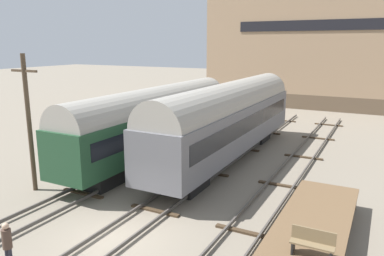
# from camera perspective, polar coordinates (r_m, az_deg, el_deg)

# --- Properties ---
(ground_plane) EXTENTS (200.00, 200.00, 0.00)m
(ground_plane) POSITION_cam_1_polar(r_m,az_deg,el_deg) (16.06, -11.80, -16.40)
(ground_plane) COLOR slate
(track_left) EXTENTS (2.60, 60.00, 0.26)m
(track_left) POSITION_cam_1_polar(r_m,az_deg,el_deg) (18.92, -22.66, -12.02)
(track_left) COLOR #4C4742
(track_left) RESTS_ON ground
(track_middle) EXTENTS (2.60, 60.00, 0.26)m
(track_middle) POSITION_cam_1_polar(r_m,az_deg,el_deg) (15.99, -11.83, -15.95)
(track_middle) COLOR #4C4742
(track_middle) RESTS_ON ground
(train_car_green) EXTENTS (2.87, 17.11, 4.95)m
(train_car_green) POSITION_cam_1_polar(r_m,az_deg,el_deg) (25.36, -5.55, 1.45)
(train_car_green) COLOR black
(train_car_green) RESTS_ON ground
(train_car_grey) EXTENTS (3.14, 18.53, 5.29)m
(train_car_grey) POSITION_cam_1_polar(r_m,az_deg,el_deg) (25.03, 5.62, 1.71)
(train_car_grey) COLOR black
(train_car_grey) RESTS_ON ground
(station_platform) EXTENTS (2.67, 10.13, 0.99)m
(station_platform) POSITION_cam_1_polar(r_m,az_deg,el_deg) (15.21, 17.58, -14.64)
(station_platform) COLOR brown
(station_platform) RESTS_ON ground
(bench) EXTENTS (1.40, 0.40, 0.91)m
(bench) POSITION_cam_1_polar(r_m,az_deg,el_deg) (13.22, 17.90, -16.22)
(bench) COLOR brown
(bench) RESTS_ON station_platform
(person_worker) EXTENTS (0.32, 0.32, 1.79)m
(person_worker) POSITION_cam_1_polar(r_m,az_deg,el_deg) (14.86, -26.35, -15.31)
(person_worker) COLOR #282833
(person_worker) RESTS_ON ground
(utility_pole) EXTENTS (1.80, 0.24, 7.28)m
(utility_pole) POSITION_cam_1_polar(r_m,az_deg,el_deg) (21.26, -23.59, 0.95)
(utility_pole) COLOR #473828
(utility_pole) RESTS_ON ground
(warehouse_building) EXTENTS (31.20, 11.42, 17.88)m
(warehouse_building) POSITION_cam_1_polar(r_m,az_deg,el_deg) (51.77, 21.40, 13.16)
(warehouse_building) COLOR brown
(warehouse_building) RESTS_ON ground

